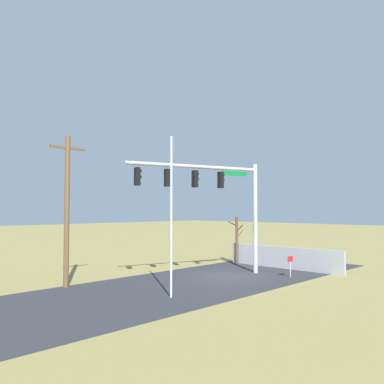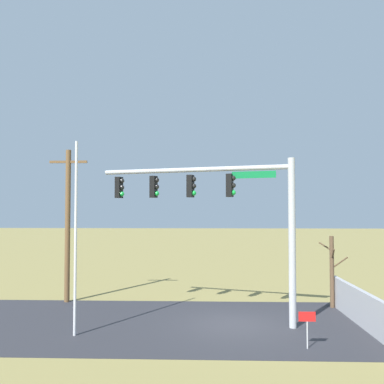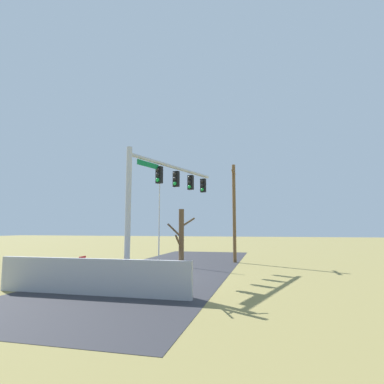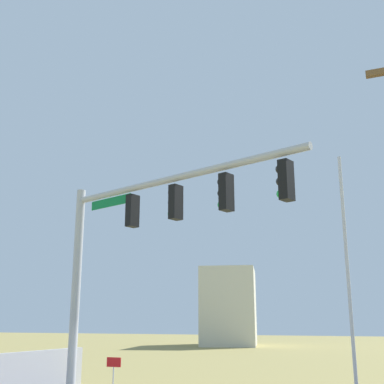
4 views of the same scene
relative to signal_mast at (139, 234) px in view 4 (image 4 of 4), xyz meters
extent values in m
cube|color=#A8A8AD|center=(5.45, -1.08, -4.18)|extent=(0.20, 8.27, 1.42)
cylinder|color=#B2B5BA|center=(2.69, -0.83, -1.56)|extent=(0.28, 0.28, 6.65)
cylinder|color=#B2B5BA|center=(-1.30, 0.40, 1.41)|extent=(8.04, 2.66, 0.20)
cube|color=#0F7238|center=(1.25, -0.39, 1.13)|extent=(1.73, 0.56, 0.28)
cube|color=black|center=(0.29, -0.09, 0.71)|extent=(0.34, 0.41, 0.96)
sphere|color=black|center=(0.44, -0.13, 1.01)|extent=(0.22, 0.22, 0.22)
sphere|color=black|center=(0.44, -0.13, 0.71)|extent=(0.22, 0.22, 0.22)
sphere|color=green|center=(0.44, -0.13, 0.41)|extent=(0.22, 0.22, 0.22)
cube|color=black|center=(-1.36, 0.42, 0.71)|extent=(0.34, 0.41, 0.96)
sphere|color=black|center=(-1.21, 0.38, 1.01)|extent=(0.22, 0.22, 0.22)
sphere|color=black|center=(-1.21, 0.38, 0.71)|extent=(0.22, 0.22, 0.22)
sphere|color=green|center=(-1.21, 0.38, 0.41)|extent=(0.22, 0.22, 0.22)
cube|color=black|center=(-3.01, 0.93, 0.71)|extent=(0.34, 0.41, 0.96)
sphere|color=black|center=(-2.86, 0.89, 1.01)|extent=(0.22, 0.22, 0.22)
sphere|color=black|center=(-2.86, 0.89, 0.71)|extent=(0.22, 0.22, 0.22)
sphere|color=green|center=(-2.86, 0.89, 0.41)|extent=(0.22, 0.22, 0.22)
cube|color=black|center=(-4.65, 1.44, 0.71)|extent=(0.34, 0.41, 0.96)
sphere|color=black|center=(-4.51, 1.40, 1.01)|extent=(0.22, 0.22, 0.22)
sphere|color=black|center=(-4.51, 1.40, 0.71)|extent=(0.22, 0.22, 0.22)
sphere|color=green|center=(-4.51, 1.40, 0.41)|extent=(0.22, 0.22, 0.22)
cylinder|color=silver|center=(-5.50, -2.11, -1.32)|extent=(0.10, 0.10, 7.15)
cylinder|color=silver|center=(2.67, -3.24, -4.44)|extent=(0.04, 0.04, 0.90)
cube|color=red|center=(2.67, -3.24, -3.83)|extent=(0.56, 0.02, 0.32)
cube|color=beige|center=(10.78, -39.38, -0.96)|extent=(7.50, 9.70, 7.86)
camera|label=1|loc=(-17.43, -15.05, -0.99)|focal=37.05mm
camera|label=2|loc=(-0.66, -17.31, -0.23)|focal=38.91mm
camera|label=3|loc=(16.84, 5.77, -2.26)|focal=29.31mm
camera|label=4|loc=(-7.06, 12.69, -2.46)|focal=47.32mm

